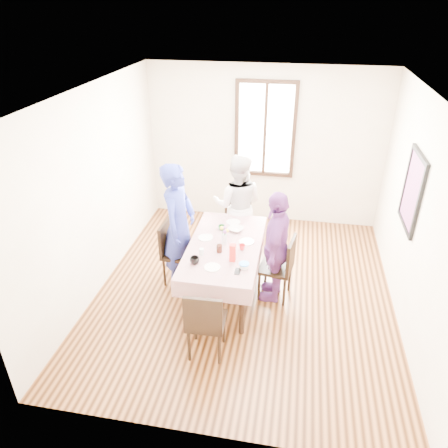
{
  "coord_description": "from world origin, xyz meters",
  "views": [
    {
      "loc": [
        0.58,
        -4.72,
        3.66
      ],
      "look_at": [
        -0.27,
        -0.12,
        1.1
      ],
      "focal_mm": 33.98,
      "sensor_mm": 36.0,
      "label": 1
    }
  ],
  "objects_px": {
    "dining_table": "(225,269)",
    "person_right": "(276,247)",
    "chair_near": "(207,320)",
    "person_left": "(179,226)",
    "chair_far": "(238,225)",
    "chair_right": "(276,267)",
    "chair_left": "(179,253)",
    "person_far": "(238,205)"
  },
  "relations": [
    {
      "from": "chair_right",
      "to": "chair_far",
      "type": "distance_m",
      "value": 1.27
    },
    {
      "from": "person_right",
      "to": "person_left",
      "type": "bearing_deg",
      "value": -89.16
    },
    {
      "from": "chair_far",
      "to": "person_left",
      "type": "relative_size",
      "value": 0.51
    },
    {
      "from": "chair_left",
      "to": "chair_near",
      "type": "xyz_separation_m",
      "value": [
        0.68,
        -1.28,
        0.0
      ]
    },
    {
      "from": "person_right",
      "to": "chair_right",
      "type": "bearing_deg",
      "value": 95.28
    },
    {
      "from": "chair_far",
      "to": "chair_right",
      "type": "bearing_deg",
      "value": 114.68
    },
    {
      "from": "chair_left",
      "to": "person_far",
      "type": "bearing_deg",
      "value": 147.39
    },
    {
      "from": "chair_right",
      "to": "person_far",
      "type": "height_order",
      "value": "person_far"
    },
    {
      "from": "chair_far",
      "to": "person_left",
      "type": "xyz_separation_m",
      "value": [
        -0.66,
        -0.97,
        0.44
      ]
    },
    {
      "from": "dining_table",
      "to": "person_right",
      "type": "xyz_separation_m",
      "value": [
        0.66,
        0.05,
        0.4
      ]
    },
    {
      "from": "chair_right",
      "to": "person_far",
      "type": "xyz_separation_m",
      "value": [
        -0.68,
        1.06,
        0.35
      ]
    },
    {
      "from": "person_left",
      "to": "chair_right",
      "type": "bearing_deg",
      "value": -87.52
    },
    {
      "from": "chair_right",
      "to": "chair_near",
      "type": "relative_size",
      "value": 1.0
    },
    {
      "from": "chair_right",
      "to": "person_far",
      "type": "distance_m",
      "value": 1.3
    },
    {
      "from": "person_far",
      "to": "person_right",
      "type": "relative_size",
      "value": 1.04
    },
    {
      "from": "chair_near",
      "to": "person_right",
      "type": "xyz_separation_m",
      "value": [
        0.66,
        1.18,
        0.32
      ]
    },
    {
      "from": "dining_table",
      "to": "chair_right",
      "type": "bearing_deg",
      "value": 4.32
    },
    {
      "from": "chair_near",
      "to": "person_left",
      "type": "xyz_separation_m",
      "value": [
        -0.66,
        1.28,
        0.44
      ]
    },
    {
      "from": "person_far",
      "to": "chair_far",
      "type": "bearing_deg",
      "value": -91.04
    },
    {
      "from": "chair_near",
      "to": "chair_right",
      "type": "bearing_deg",
      "value": 58.19
    },
    {
      "from": "person_left",
      "to": "chair_far",
      "type": "bearing_deg",
      "value": -27.31
    },
    {
      "from": "chair_far",
      "to": "person_right",
      "type": "distance_m",
      "value": 1.3
    },
    {
      "from": "chair_near",
      "to": "dining_table",
      "type": "bearing_deg",
      "value": 88.14
    },
    {
      "from": "chair_far",
      "to": "person_far",
      "type": "relative_size",
      "value": 0.56
    },
    {
      "from": "chair_left",
      "to": "chair_right",
      "type": "bearing_deg",
      "value": 88.54
    },
    {
      "from": "dining_table",
      "to": "person_left",
      "type": "height_order",
      "value": "person_left"
    },
    {
      "from": "chair_left",
      "to": "person_left",
      "type": "distance_m",
      "value": 0.44
    },
    {
      "from": "person_far",
      "to": "chair_near",
      "type": "bearing_deg",
      "value": 88.96
    },
    {
      "from": "chair_left",
      "to": "chair_near",
      "type": "relative_size",
      "value": 1.0
    },
    {
      "from": "chair_left",
      "to": "person_right",
      "type": "xyz_separation_m",
      "value": [
        1.34,
        -0.1,
        0.32
      ]
    },
    {
      "from": "person_far",
      "to": "person_left",
      "type": "bearing_deg",
      "value": 54.23
    },
    {
      "from": "dining_table",
      "to": "chair_left",
      "type": "xyz_separation_m",
      "value": [
        -0.68,
        0.15,
        0.08
      ]
    },
    {
      "from": "chair_left",
      "to": "person_right",
      "type": "bearing_deg",
      "value": 88.48
    },
    {
      "from": "dining_table",
      "to": "chair_far",
      "type": "relative_size",
      "value": 1.8
    },
    {
      "from": "chair_near",
      "to": "person_left",
      "type": "relative_size",
      "value": 0.51
    },
    {
      "from": "dining_table",
      "to": "person_right",
      "type": "height_order",
      "value": "person_right"
    },
    {
      "from": "person_far",
      "to": "person_right",
      "type": "distance_m",
      "value": 1.25
    },
    {
      "from": "chair_near",
      "to": "person_far",
      "type": "xyz_separation_m",
      "value": [
        0.0,
        2.23,
        0.35
      ]
    },
    {
      "from": "chair_far",
      "to": "dining_table",
      "type": "bearing_deg",
      "value": 82.43
    },
    {
      "from": "chair_near",
      "to": "person_left",
      "type": "distance_m",
      "value": 1.51
    },
    {
      "from": "dining_table",
      "to": "person_left",
      "type": "xyz_separation_m",
      "value": [
        -0.66,
        0.15,
        0.52
      ]
    },
    {
      "from": "chair_left",
      "to": "person_right",
      "type": "relative_size",
      "value": 0.59
    }
  ]
}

